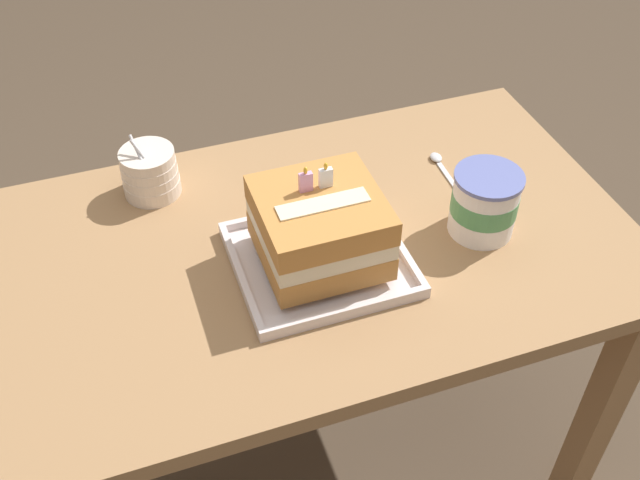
% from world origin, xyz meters
% --- Properties ---
extents(ground_plane, '(8.00, 8.00, 0.00)m').
position_xyz_m(ground_plane, '(0.00, 0.00, 0.00)').
color(ground_plane, '#4C3D2D').
extents(dining_table, '(1.16, 0.71, 0.72)m').
position_xyz_m(dining_table, '(0.00, 0.00, 0.61)').
color(dining_table, '#9E754C').
rests_on(dining_table, ground_plane).
extents(foil_tray, '(0.30, 0.28, 0.02)m').
position_xyz_m(foil_tray, '(-0.02, -0.06, 0.72)').
color(foil_tray, silver).
rests_on(foil_tray, dining_table).
extents(birthday_cake, '(0.21, 0.20, 0.18)m').
position_xyz_m(birthday_cake, '(-0.02, -0.06, 0.80)').
color(birthday_cake, '#BF7F3D').
rests_on(birthday_cake, foil_tray).
extents(bowl_stack, '(0.11, 0.11, 0.13)m').
position_xyz_m(bowl_stack, '(-0.26, 0.24, 0.76)').
color(bowl_stack, silver).
rests_on(bowl_stack, dining_table).
extents(ice_cream_tub, '(0.12, 0.12, 0.13)m').
position_xyz_m(ice_cream_tub, '(0.29, -0.07, 0.78)').
color(ice_cream_tub, white).
rests_on(ice_cream_tub, dining_table).
extents(serving_spoon_near_tray, '(0.02, 0.13, 0.01)m').
position_xyz_m(serving_spoon_near_tray, '(0.31, 0.14, 0.72)').
color(serving_spoon_near_tray, silver).
rests_on(serving_spoon_near_tray, dining_table).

